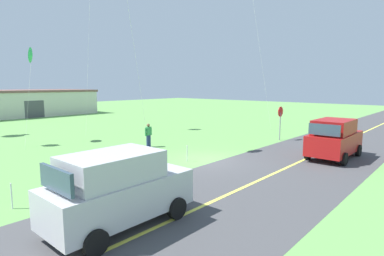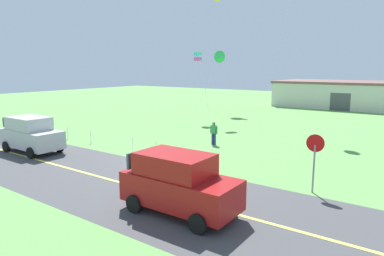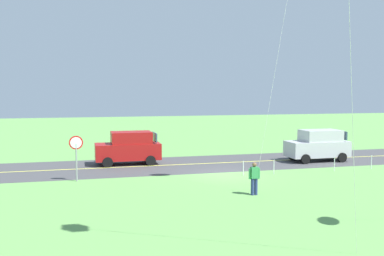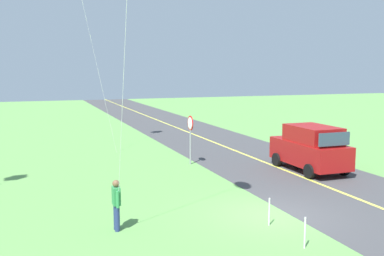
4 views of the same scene
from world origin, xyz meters
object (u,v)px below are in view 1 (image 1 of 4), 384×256
object	(u,v)px
stop_sign	(280,117)
kite_green_far	(31,55)
car_parked_west_near	(118,188)
person_adult_near	(148,134)
car_suv_foreground	(334,138)
warehouse_distant	(19,103)

from	to	relation	value
stop_sign	kite_green_far	world-z (taller)	kite_green_far
car_parked_west_near	person_adult_near	xyz separation A→B (m)	(8.42, 8.44, -0.29)
car_parked_west_near	stop_sign	world-z (taller)	stop_sign
car_suv_foreground	car_parked_west_near	world-z (taller)	same
stop_sign	warehouse_distant	world-z (taller)	warehouse_distant
car_parked_west_near	kite_green_far	xyz separation A→B (m)	(4.25, 16.15, 5.12)
stop_sign	warehouse_distant	size ratio (longest dim) A/B	0.14
person_adult_near	kite_green_far	world-z (taller)	kite_green_far
car_parked_west_near	person_adult_near	world-z (taller)	car_parked_west_near
car_parked_west_near	warehouse_distant	xyz separation A→B (m)	(11.21, 38.82, 0.60)
car_parked_west_near	car_suv_foreground	bearing A→B (deg)	-8.54
car_suv_foreground	car_parked_west_near	xyz separation A→B (m)	(-13.33, 2.00, 0.00)
car_suv_foreground	kite_green_far	xyz separation A→B (m)	(-9.08, 18.15, 5.12)
person_adult_near	stop_sign	bearing A→B (deg)	-122.52
person_adult_near	kite_green_far	size ratio (longest dim) A/B	0.23
person_adult_near	warehouse_distant	size ratio (longest dim) A/B	0.09
stop_sign	car_suv_foreground	bearing A→B (deg)	-124.70
car_suv_foreground	car_parked_west_near	size ratio (longest dim) A/B	1.00
car_suv_foreground	stop_sign	bearing A→B (deg)	55.30
car_suv_foreground	person_adult_near	distance (m)	11.54
stop_sign	kite_green_far	xyz separation A→B (m)	(-12.53, 13.17, 4.47)
kite_green_far	car_suv_foreground	bearing A→B (deg)	-63.41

